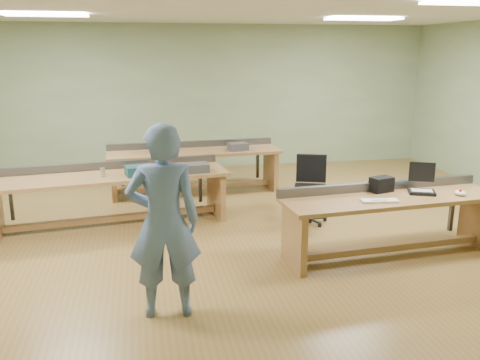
{
  "coord_description": "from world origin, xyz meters",
  "views": [
    {
      "loc": [
        -1.22,
        -6.72,
        2.46
      ],
      "look_at": [
        -0.0,
        -0.6,
        0.86
      ],
      "focal_mm": 38.0,
      "sensor_mm": 36.0,
      "label": 1
    }
  ],
  "objects_px": {
    "workbench_mid": "(112,186)",
    "person": "(164,222)",
    "camera_bag": "(381,184)",
    "task_chair": "(310,198)",
    "parts_bin_grey": "(193,168)",
    "drinks_can": "(103,172)",
    "mug": "(131,172)",
    "workbench_back": "(194,161)",
    "parts_bin_teal": "(139,170)",
    "workbench_front": "(390,212)",
    "laptop_base": "(422,192)"
  },
  "relations": [
    {
      "from": "workbench_mid",
      "to": "person",
      "type": "relative_size",
      "value": 1.81
    },
    {
      "from": "camera_bag",
      "to": "task_chair",
      "type": "height_order",
      "value": "task_chair"
    },
    {
      "from": "person",
      "to": "task_chair",
      "type": "bearing_deg",
      "value": -131.04
    },
    {
      "from": "parts_bin_grey",
      "to": "drinks_can",
      "type": "height_order",
      "value": "drinks_can"
    },
    {
      "from": "workbench_mid",
      "to": "mug",
      "type": "height_order",
      "value": "workbench_mid"
    },
    {
      "from": "person",
      "to": "parts_bin_grey",
      "type": "bearing_deg",
      "value": -99.06
    },
    {
      "from": "workbench_back",
      "to": "parts_bin_teal",
      "type": "height_order",
      "value": "parts_bin_teal"
    },
    {
      "from": "parts_bin_grey",
      "to": "drinks_can",
      "type": "xyz_separation_m",
      "value": [
        -1.27,
        -0.04,
        0.0
      ]
    },
    {
      "from": "parts_bin_teal",
      "to": "task_chair",
      "type": "bearing_deg",
      "value": -7.19
    },
    {
      "from": "workbench_back",
      "to": "mug",
      "type": "height_order",
      "value": "workbench_back"
    },
    {
      "from": "workbench_front",
      "to": "person",
      "type": "bearing_deg",
      "value": -165.43
    },
    {
      "from": "drinks_can",
      "to": "parts_bin_teal",
      "type": "bearing_deg",
      "value": -0.66
    },
    {
      "from": "person",
      "to": "workbench_back",
      "type": "bearing_deg",
      "value": -97.19
    },
    {
      "from": "parts_bin_grey",
      "to": "parts_bin_teal",
      "type": "bearing_deg",
      "value": -176.59
    },
    {
      "from": "parts_bin_grey",
      "to": "mug",
      "type": "height_order",
      "value": "parts_bin_grey"
    },
    {
      "from": "workbench_back",
      "to": "person",
      "type": "distance_m",
      "value": 4.4
    },
    {
      "from": "workbench_back",
      "to": "mug",
      "type": "xyz_separation_m",
      "value": [
        -1.07,
        -1.68,
        0.24
      ]
    },
    {
      "from": "workbench_mid",
      "to": "workbench_back",
      "type": "relative_size",
      "value": 1.1
    },
    {
      "from": "mug",
      "to": "workbench_mid",
      "type": "bearing_deg",
      "value": 153.96
    },
    {
      "from": "person",
      "to": "laptop_base",
      "type": "distance_m",
      "value": 3.35
    },
    {
      "from": "drinks_can",
      "to": "workbench_back",
      "type": "bearing_deg",
      "value": 48.78
    },
    {
      "from": "parts_bin_grey",
      "to": "camera_bag",
      "type": "bearing_deg",
      "value": -34.83
    },
    {
      "from": "person",
      "to": "parts_bin_teal",
      "type": "bearing_deg",
      "value": -82.82
    },
    {
      "from": "laptop_base",
      "to": "drinks_can",
      "type": "height_order",
      "value": "drinks_can"
    },
    {
      "from": "workbench_front",
      "to": "parts_bin_grey",
      "type": "xyz_separation_m",
      "value": [
        -2.22,
        1.74,
        0.26
      ]
    },
    {
      "from": "laptop_base",
      "to": "camera_bag",
      "type": "height_order",
      "value": "camera_bag"
    },
    {
      "from": "laptop_base",
      "to": "parts_bin_teal",
      "type": "xyz_separation_m",
      "value": [
        -3.41,
        1.66,
        0.05
      ]
    },
    {
      "from": "drinks_can",
      "to": "person",
      "type": "bearing_deg",
      "value": -75.01
    },
    {
      "from": "workbench_back",
      "to": "mug",
      "type": "distance_m",
      "value": 2.0
    },
    {
      "from": "workbench_front",
      "to": "person",
      "type": "distance_m",
      "value": 2.96
    },
    {
      "from": "workbench_mid",
      "to": "mug",
      "type": "bearing_deg",
      "value": -33.64
    },
    {
      "from": "parts_bin_grey",
      "to": "mug",
      "type": "distance_m",
      "value": 0.88
    },
    {
      "from": "workbench_back",
      "to": "person",
      "type": "xyz_separation_m",
      "value": [
        -0.75,
        -4.32,
        0.37
      ]
    },
    {
      "from": "laptop_base",
      "to": "workbench_back",
      "type": "bearing_deg",
      "value": 149.38
    },
    {
      "from": "workbench_front",
      "to": "mug",
      "type": "relative_size",
      "value": 23.78
    },
    {
      "from": "laptop_base",
      "to": "camera_bag",
      "type": "relative_size",
      "value": 1.14
    },
    {
      "from": "laptop_base",
      "to": "workbench_front",
      "type": "bearing_deg",
      "value": -151.47
    },
    {
      "from": "laptop_base",
      "to": "parts_bin_grey",
      "type": "xyz_separation_m",
      "value": [
        -2.64,
        1.7,
        0.04
      ]
    },
    {
      "from": "workbench_front",
      "to": "workbench_mid",
      "type": "height_order",
      "value": "same"
    },
    {
      "from": "camera_bag",
      "to": "workbench_front",
      "type": "bearing_deg",
      "value": -97.72
    },
    {
      "from": "camera_bag",
      "to": "drinks_can",
      "type": "distance_m",
      "value": 3.76
    },
    {
      "from": "task_chair",
      "to": "parts_bin_grey",
      "type": "relative_size",
      "value": 2.23
    },
    {
      "from": "workbench_mid",
      "to": "mug",
      "type": "distance_m",
      "value": 0.39
    },
    {
      "from": "parts_bin_teal",
      "to": "workbench_front",
      "type": "bearing_deg",
      "value": -29.6
    },
    {
      "from": "camera_bag",
      "to": "parts_bin_teal",
      "type": "height_order",
      "value": "camera_bag"
    },
    {
      "from": "person",
      "to": "camera_bag",
      "type": "height_order",
      "value": "person"
    },
    {
      "from": "person",
      "to": "laptop_base",
      "type": "relative_size",
      "value": 5.98
    },
    {
      "from": "drinks_can",
      "to": "task_chair",
      "type": "bearing_deg",
      "value": -6.09
    },
    {
      "from": "workbench_front",
      "to": "laptop_base",
      "type": "distance_m",
      "value": 0.47
    },
    {
      "from": "workbench_front",
      "to": "task_chair",
      "type": "distance_m",
      "value": 1.5
    }
  ]
}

